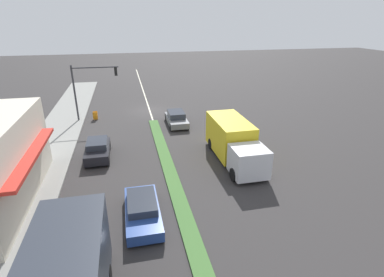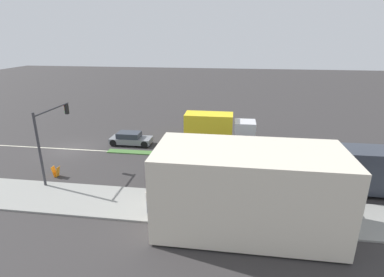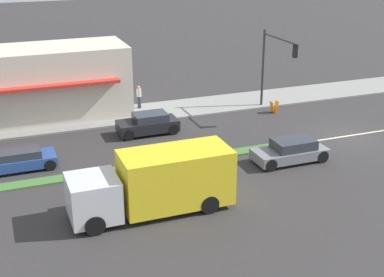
{
  "view_description": "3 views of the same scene",
  "coord_description": "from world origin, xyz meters",
  "views": [
    {
      "loc": [
        2.56,
        33.7,
        10.03
      ],
      "look_at": [
        -2.0,
        13.54,
        1.64
      ],
      "focal_mm": 28.0,
      "sensor_mm": 36.0,
      "label": 1
    },
    {
      "loc": [
        25.89,
        15.97,
        10.75
      ],
      "look_at": [
        -0.33,
        12.24,
        1.61
      ],
      "focal_mm": 28.0,
      "sensor_mm": 36.0,
      "label": 2
    },
    {
      "loc": [
        -26.19,
        20.71,
        12.16
      ],
      "look_at": [
        -1.28,
        11.17,
        1.83
      ],
      "focal_mm": 50.0,
      "sensor_mm": 36.0,
      "label": 3
    }
  ],
  "objects": [
    {
      "name": "ground_plane",
      "position": [
        0.0,
        18.0,
        0.0
      ],
      "size": [
        160.0,
        160.0,
        0.0
      ],
      "primitive_type": "plane",
      "color": "#333030"
    },
    {
      "name": "sidewalk_right",
      "position": [
        9.0,
        18.5,
        0.06
      ],
      "size": [
        4.0,
        73.0,
        0.12
      ],
      "primitive_type": "cube",
      "color": "gray",
      "rests_on": "ground"
    },
    {
      "name": "lane_marking_center",
      "position": [
        0.0,
        0.0,
        0.0
      ],
      "size": [
        0.16,
        60.0,
        0.01
      ],
      "primitive_type": "cube",
      "color": "beige",
      "rests_on": "ground"
    },
    {
      "name": "building_corner_store",
      "position": [
        10.65,
        16.97,
        2.54
      ],
      "size": [
        5.44,
        10.31,
        4.83
      ],
      "color": "beige",
      "rests_on": "sidewalk_right"
    },
    {
      "name": "traffic_signal_main",
      "position": [
        6.12,
        2.24,
        3.9
      ],
      "size": [
        4.59,
        0.34,
        5.6
      ],
      "color": "#333338",
      "rests_on": "sidewalk_right"
    },
    {
      "name": "pedestrian",
      "position": [
        10.03,
        10.96,
        1.0
      ],
      "size": [
        0.34,
        0.34,
        1.67
      ],
      "color": "#282D42",
      "rests_on": "sidewalk_right"
    },
    {
      "name": "warning_aframe_sign",
      "position": [
        5.88,
        2.11,
        0.43
      ],
      "size": [
        0.45,
        0.53,
        0.84
      ],
      "color": "orange",
      "rests_on": "ground"
    },
    {
      "name": "delivery_truck",
      "position": [
        -5.0,
        14.3,
        1.47
      ],
      "size": [
        2.44,
        7.5,
        2.87
      ],
      "color": "silver",
      "rests_on": "ground"
    },
    {
      "name": "coupe_blue",
      "position": [
        2.2,
        20.17,
        0.57
      ],
      "size": [
        1.79,
        4.44,
        1.15
      ],
      "color": "#284793",
      "rests_on": "ground"
    },
    {
      "name": "suv_grey",
      "position": [
        -2.2,
        5.55,
        0.63
      ],
      "size": [
        1.81,
        4.22,
        1.31
      ],
      "color": "slate",
      "rests_on": "ground"
    },
    {
      "name": "sedan_dark",
      "position": [
        5.0,
        11.77,
        0.66
      ],
      "size": [
        1.76,
        3.86,
        1.35
      ],
      "color": "black",
      "rests_on": "ground"
    }
  ]
}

